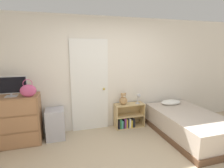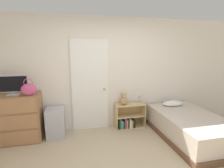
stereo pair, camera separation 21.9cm
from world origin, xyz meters
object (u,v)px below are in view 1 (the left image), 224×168
at_px(teddy_bear, 123,99).
at_px(desk_lamp, 138,97).
at_px(storage_bin, 55,124).
at_px(handbag, 28,90).
at_px(bed, 189,124).
at_px(dresser, 18,120).
at_px(tv, 10,86).
at_px(bookshelf, 127,118).

relative_size(teddy_bear, desk_lamp, 1.15).
relative_size(storage_bin, teddy_bear, 2.21).
bearing_deg(handbag, bed, -9.81).
height_order(dresser, storage_bin, dresser).
relative_size(storage_bin, desk_lamp, 2.55).
distance_m(handbag, desk_lamp, 2.36).
bearing_deg(teddy_bear, dresser, -177.44).
height_order(storage_bin, desk_lamp, desk_lamp).
height_order(tv, desk_lamp, tv).
bearing_deg(teddy_bear, bed, -32.90).
relative_size(tv, teddy_bear, 2.07).
distance_m(teddy_bear, bed, 1.51).
relative_size(handbag, desk_lamp, 1.36).
relative_size(dresser, bed, 0.52).
bearing_deg(bookshelf, tv, -177.12).
height_order(handbag, bed, handbag).
bearing_deg(bed, desk_lamp, 138.63).
bearing_deg(desk_lamp, bookshelf, 171.20).
bearing_deg(tv, bookshelf, 2.88).
bearing_deg(desk_lamp, dresser, -178.68).
height_order(storage_bin, teddy_bear, teddy_bear).
bearing_deg(tv, dresser, 23.22).
bearing_deg(handbag, dresser, 152.80).
height_order(dresser, bookshelf, dresser).
bearing_deg(dresser, bed, -11.27).
bearing_deg(storage_bin, teddy_bear, 2.54).
height_order(desk_lamp, bed, desk_lamp).
distance_m(handbag, storage_bin, 0.91).
bearing_deg(handbag, desk_lamp, 4.81).
relative_size(dresser, teddy_bear, 3.47).
bearing_deg(dresser, storage_bin, 2.62).
bearing_deg(dresser, desk_lamp, 1.32).
bearing_deg(bed, dresser, 168.73).
xyz_separation_m(handbag, teddy_bear, (1.96, 0.24, -0.40)).
xyz_separation_m(storage_bin, bed, (2.74, -0.72, -0.06)).
xyz_separation_m(dresser, storage_bin, (0.69, 0.03, -0.18)).
height_order(dresser, teddy_bear, dresser).
bearing_deg(dresser, tv, -156.78).
xyz_separation_m(tv, bed, (3.49, -0.66, -0.92)).
bearing_deg(handbag, tv, 159.93).
distance_m(tv, handbag, 0.34).
xyz_separation_m(dresser, desk_lamp, (2.59, 0.06, 0.25)).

